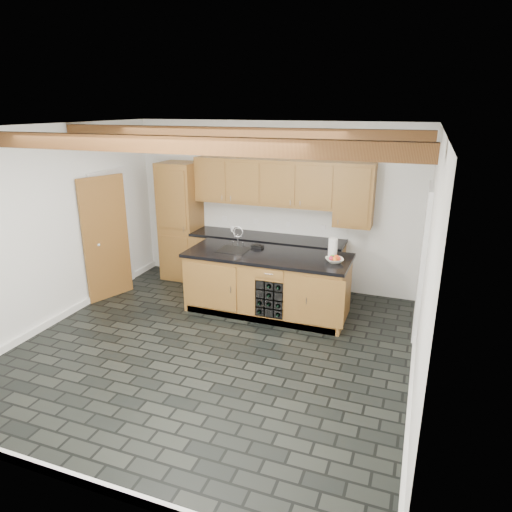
# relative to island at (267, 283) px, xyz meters

# --- Properties ---
(ground) EXTENTS (5.00, 5.00, 0.00)m
(ground) POSITION_rel_island_xyz_m (-0.31, -1.28, -0.46)
(ground) COLOR black
(ground) RESTS_ON ground
(room_shell) EXTENTS (5.01, 5.00, 5.00)m
(room_shell) POSITION_rel_island_xyz_m (-0.39, -0.75, 1.06)
(room_shell) COLOR white
(room_shell) RESTS_ON ground
(back_cabinetry) EXTENTS (3.65, 0.62, 2.20)m
(back_cabinetry) POSITION_rel_island_xyz_m (-0.68, 0.95, 0.52)
(back_cabinetry) COLOR olive
(back_cabinetry) RESTS_ON ground
(island) EXTENTS (2.48, 0.96, 0.93)m
(island) POSITION_rel_island_xyz_m (0.00, 0.00, 0.00)
(island) COLOR olive
(island) RESTS_ON ground
(faucet) EXTENTS (0.45, 0.40, 0.34)m
(faucet) POSITION_rel_island_xyz_m (-0.56, 0.05, 0.50)
(faucet) COLOR black
(faucet) RESTS_ON island
(kitchen_scale) EXTENTS (0.19, 0.12, 0.05)m
(kitchen_scale) POSITION_rel_island_xyz_m (-0.26, 0.25, 0.49)
(kitchen_scale) COLOR black
(kitchen_scale) RESTS_ON island
(fruit_bowl) EXTENTS (0.33, 0.33, 0.06)m
(fruit_bowl) POSITION_rel_island_xyz_m (1.00, -0.03, 0.50)
(fruit_bowl) COLOR silver
(fruit_bowl) RESTS_ON island
(fruit_cluster) EXTENTS (0.16, 0.17, 0.07)m
(fruit_cluster) POSITION_rel_island_xyz_m (1.00, -0.03, 0.53)
(fruit_cluster) COLOR red
(fruit_cluster) RESTS_ON fruit_bowl
(paper_towel) EXTENTS (0.13, 0.13, 0.29)m
(paper_towel) POSITION_rel_island_xyz_m (0.93, 0.17, 0.61)
(paper_towel) COLOR white
(paper_towel) RESTS_ON island
(mug) EXTENTS (0.14, 0.14, 0.10)m
(mug) POSITION_rel_island_xyz_m (-0.98, 0.99, 0.51)
(mug) COLOR white
(mug) RESTS_ON back_cabinetry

